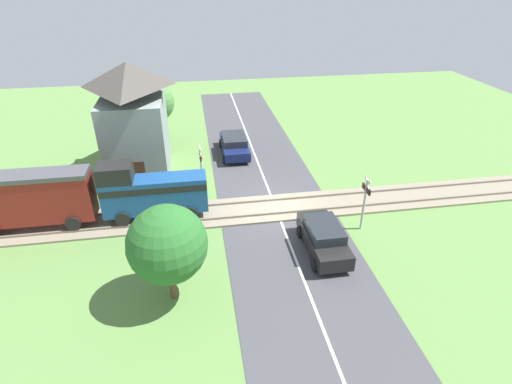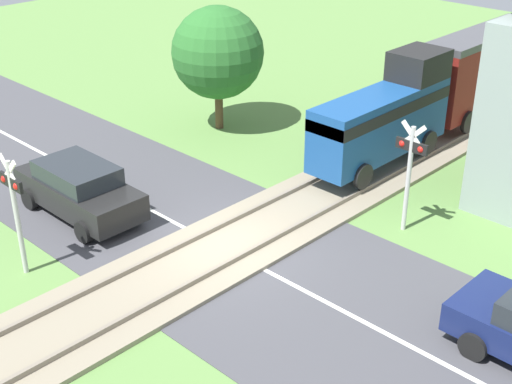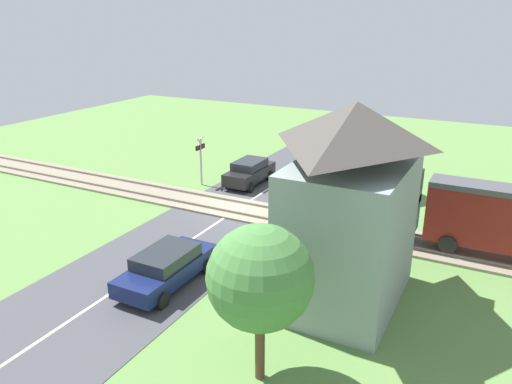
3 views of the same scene
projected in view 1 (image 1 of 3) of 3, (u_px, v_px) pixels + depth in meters
ground_plane at (276, 209)px, 22.71m from camera, size 60.00×60.00×0.00m
road_surface at (276, 209)px, 22.71m from camera, size 48.00×6.40×0.02m
track_bed at (276, 208)px, 22.68m from camera, size 2.80×48.00×0.24m
train at (21, 199)px, 19.94m from camera, size 1.58×18.22×3.18m
car_near_crossing at (324, 237)px, 18.98m from camera, size 4.04×1.79×1.51m
car_far_side at (234, 144)px, 29.00m from camera, size 4.48×1.97×1.41m
crossing_signal_west_approach at (365, 197)px, 20.04m from camera, size 0.90×0.18×3.01m
crossing_signal_east_approach at (201, 163)px, 23.48m from camera, size 0.90×0.18×3.01m
station_building at (135, 123)px, 24.89m from camera, size 5.86×3.95×7.23m
pedestrian_by_station at (126, 190)px, 23.13m from camera, size 0.39×0.39×1.58m
tree_by_station at (154, 102)px, 29.63m from camera, size 2.93×2.93×4.69m
tree_roadside_hedge at (167, 244)px, 15.34m from camera, size 3.15×3.15×4.29m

